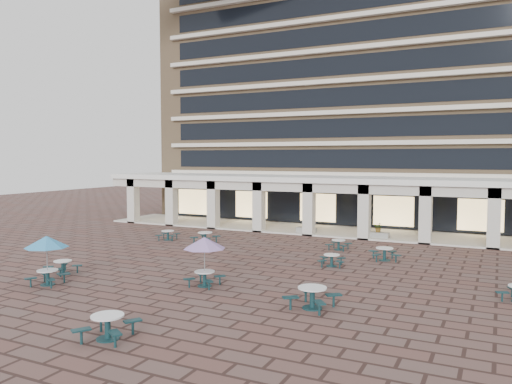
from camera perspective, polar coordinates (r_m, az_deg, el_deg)
ground at (r=26.22m, az=1.03°, el=-9.07°), size 120.00×120.00×0.00m
apartment_building at (r=50.24m, az=13.72°, el=11.52°), size 40.00×15.50×25.20m
retail_arcade at (r=39.55m, az=10.16°, el=-0.31°), size 42.00×6.60×4.40m
picnic_table_1 at (r=17.47m, az=-16.60°, el=-14.33°), size 2.07×2.07×0.81m
picnic_table_2 at (r=20.07m, az=6.45°, el=-11.69°), size 2.09×2.09×0.85m
picnic_table_4 at (r=25.10m, az=-22.81°, el=-5.46°), size 1.98×1.98×2.28m
picnic_table_5 at (r=27.49m, az=-21.21°, el=-7.87°), size 1.64×1.64×0.67m
picnic_table_6 at (r=23.06m, az=-5.92°, el=-6.03°), size 1.96×1.96×2.26m
picnic_table_8 at (r=36.42m, az=-10.04°, el=-4.79°), size 1.77×1.77×0.67m
picnic_table_9 at (r=27.67m, az=8.64°, el=-7.60°), size 1.66×1.66×0.65m
picnic_table_10 at (r=29.79m, az=14.47°, el=-6.74°), size 2.01×2.01×0.74m
picnic_table_12 at (r=34.73m, az=-5.83°, el=-5.09°), size 1.70×1.70×0.76m
picnic_table_13 at (r=32.53m, az=9.42°, el=-5.86°), size 1.49×1.49×0.65m
planter_left at (r=38.81m, az=5.79°, el=-4.18°), size 1.50×0.65×1.15m
planter_right at (r=37.27m, az=13.82°, el=-4.54°), size 1.50×0.71×1.22m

